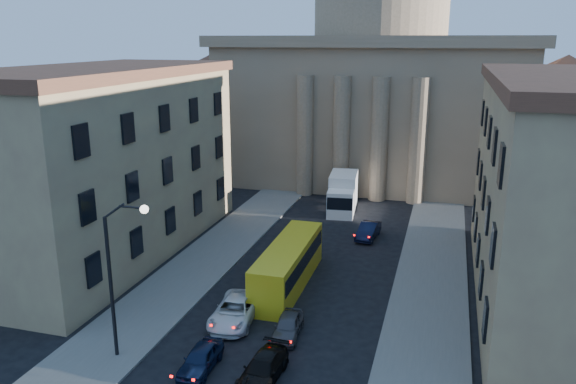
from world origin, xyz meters
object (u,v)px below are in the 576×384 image
(city_bus, at_px, (288,264))
(box_truck, at_px, (343,194))
(street_lamp, at_px, (118,268))
(car_left_near, at_px, (201,359))

(city_bus, height_order, box_truck, box_truck)
(city_bus, xyz_separation_m, box_truck, (0.29, 18.54, 0.08))
(street_lamp, height_order, box_truck, street_lamp)
(car_left_near, height_order, city_bus, city_bus)
(city_bus, relative_size, box_truck, 1.58)
(street_lamp, distance_m, city_bus, 13.34)
(car_left_near, bearing_deg, street_lamp, -179.27)
(car_left_near, bearing_deg, city_bus, 80.94)
(car_left_near, relative_size, box_truck, 0.55)
(car_left_near, bearing_deg, box_truck, 85.10)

